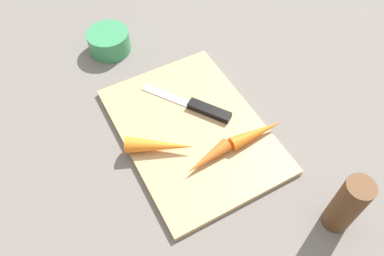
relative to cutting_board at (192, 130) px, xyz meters
name	(u,v)px	position (x,y,z in m)	size (l,w,h in m)	color
ground_plane	(192,132)	(0.00, 0.00, -0.01)	(1.40, 1.40, 0.00)	slate
cutting_board	(192,130)	(0.00, 0.00, 0.00)	(0.36, 0.26, 0.01)	tan
knife	(203,108)	(0.03, -0.04, 0.01)	(0.18, 0.13, 0.01)	#B7B7BC
carrot_medium	(257,133)	(-0.08, -0.10, 0.02)	(0.03, 0.03, 0.12)	orange
carrot_longest	(161,146)	(-0.02, 0.08, 0.02)	(0.03, 0.03, 0.13)	orange
carrot_shortest	(208,158)	(-0.08, 0.01, 0.02)	(0.03, 0.03, 0.09)	orange
small_bowl	(109,41)	(0.30, 0.05, 0.02)	(0.10, 0.10, 0.05)	#388C59
pepper_grinder	(347,205)	(-0.28, -0.12, 0.06)	(0.04, 0.04, 0.13)	brown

